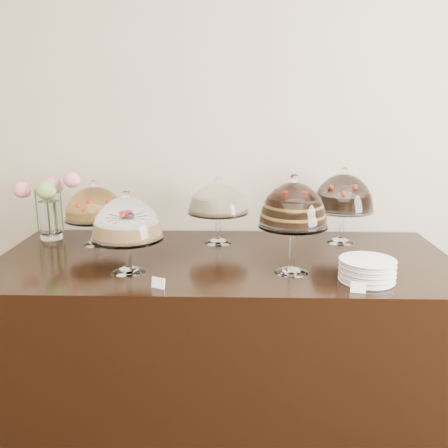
{
  "coord_description": "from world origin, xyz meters",
  "views": [
    {
      "loc": [
        -0.01,
        0.14,
        1.65
      ],
      "look_at": [
        -0.07,
        2.4,
        1.08
      ],
      "focal_mm": 40.0,
      "sensor_mm": 36.0,
      "label": 1
    }
  ],
  "objects_px": {
    "cake_stand_sugar_sponge": "(127,222)",
    "flower_vase": "(49,200)",
    "display_counter": "(224,342)",
    "cake_stand_dark_choco": "(343,195)",
    "plate_stack": "(367,270)",
    "cake_stand_cheesecake": "(218,201)",
    "cake_stand_fruit_tart": "(95,206)",
    "cake_stand_choco_layer": "(293,208)"
  },
  "relations": [
    {
      "from": "cake_stand_sugar_sponge",
      "to": "flower_vase",
      "type": "xyz_separation_m",
      "value": [
        -0.54,
        0.54,
        -0.01
      ]
    },
    {
      "from": "display_counter",
      "to": "cake_stand_dark_choco",
      "type": "bearing_deg",
      "value": 24.73
    },
    {
      "from": "flower_vase",
      "to": "plate_stack",
      "type": "distance_m",
      "value": 1.7
    },
    {
      "from": "plate_stack",
      "to": "cake_stand_sugar_sponge",
      "type": "bearing_deg",
      "value": 174.91
    },
    {
      "from": "display_counter",
      "to": "cake_stand_dark_choco",
      "type": "height_order",
      "value": "cake_stand_dark_choco"
    },
    {
      "from": "cake_stand_sugar_sponge",
      "to": "cake_stand_cheesecake",
      "type": "height_order",
      "value": "cake_stand_sugar_sponge"
    },
    {
      "from": "display_counter",
      "to": "cake_stand_fruit_tart",
      "type": "xyz_separation_m",
      "value": [
        -0.68,
        0.21,
        0.66
      ]
    },
    {
      "from": "flower_vase",
      "to": "display_counter",
      "type": "bearing_deg",
      "value": -18.39
    },
    {
      "from": "cake_stand_fruit_tart",
      "to": "flower_vase",
      "type": "distance_m",
      "value": 0.3
    },
    {
      "from": "cake_stand_choco_layer",
      "to": "cake_stand_fruit_tart",
      "type": "height_order",
      "value": "cake_stand_choco_layer"
    },
    {
      "from": "display_counter",
      "to": "cake_stand_cheesecake",
      "type": "xyz_separation_m",
      "value": [
        -0.04,
        0.26,
        0.68
      ]
    },
    {
      "from": "display_counter",
      "to": "cake_stand_dark_choco",
      "type": "distance_m",
      "value": 0.98
    },
    {
      "from": "cake_stand_dark_choco",
      "to": "plate_stack",
      "type": "bearing_deg",
      "value": -90.89
    },
    {
      "from": "plate_stack",
      "to": "cake_stand_dark_choco",
      "type": "bearing_deg",
      "value": 89.11
    },
    {
      "from": "cake_stand_choco_layer",
      "to": "plate_stack",
      "type": "xyz_separation_m",
      "value": [
        0.31,
        -0.1,
        -0.24
      ]
    },
    {
      "from": "cake_stand_fruit_tart",
      "to": "flower_vase",
      "type": "xyz_separation_m",
      "value": [
        -0.28,
        0.1,
        0.01
      ]
    },
    {
      "from": "cake_stand_choco_layer",
      "to": "cake_stand_dark_choco",
      "type": "xyz_separation_m",
      "value": [
        0.32,
        0.49,
        -0.04
      ]
    },
    {
      "from": "cake_stand_cheesecake",
      "to": "cake_stand_fruit_tart",
      "type": "distance_m",
      "value": 0.64
    },
    {
      "from": "cake_stand_sugar_sponge",
      "to": "cake_stand_dark_choco",
      "type": "distance_m",
      "value": 1.15
    },
    {
      "from": "display_counter",
      "to": "plate_stack",
      "type": "xyz_separation_m",
      "value": [
        0.61,
        -0.31,
        0.5
      ]
    },
    {
      "from": "cake_stand_sugar_sponge",
      "to": "cake_stand_choco_layer",
      "type": "relative_size",
      "value": 0.85
    },
    {
      "from": "cake_stand_sugar_sponge",
      "to": "cake_stand_fruit_tart",
      "type": "bearing_deg",
      "value": 121.51
    },
    {
      "from": "cake_stand_choco_layer",
      "to": "cake_stand_dark_choco",
      "type": "distance_m",
      "value": 0.58
    },
    {
      "from": "cake_stand_sugar_sponge",
      "to": "cake_stand_fruit_tart",
      "type": "relative_size",
      "value": 1.09
    },
    {
      "from": "cake_stand_sugar_sponge",
      "to": "cake_stand_choco_layer",
      "type": "distance_m",
      "value": 0.72
    },
    {
      "from": "cake_stand_fruit_tart",
      "to": "plate_stack",
      "type": "bearing_deg",
      "value": -22.01
    },
    {
      "from": "plate_stack",
      "to": "cake_stand_fruit_tart",
      "type": "bearing_deg",
      "value": 157.99
    },
    {
      "from": "cake_stand_choco_layer",
      "to": "cake_stand_cheesecake",
      "type": "relative_size",
      "value": 1.24
    },
    {
      "from": "flower_vase",
      "to": "cake_stand_fruit_tart",
      "type": "bearing_deg",
      "value": -20.6
    },
    {
      "from": "display_counter",
      "to": "cake_stand_choco_layer",
      "type": "relative_size",
      "value": 5.0
    },
    {
      "from": "display_counter",
      "to": "cake_stand_cheesecake",
      "type": "bearing_deg",
      "value": 98.71
    },
    {
      "from": "cake_stand_fruit_tart",
      "to": "plate_stack",
      "type": "height_order",
      "value": "cake_stand_fruit_tart"
    },
    {
      "from": "cake_stand_choco_layer",
      "to": "cake_stand_cheesecake",
      "type": "distance_m",
      "value": 0.58
    },
    {
      "from": "cake_stand_cheesecake",
      "to": "plate_stack",
      "type": "height_order",
      "value": "cake_stand_cheesecake"
    },
    {
      "from": "cake_stand_cheesecake",
      "to": "cake_stand_sugar_sponge",
      "type": "bearing_deg",
      "value": -128.65
    },
    {
      "from": "cake_stand_fruit_tart",
      "to": "cake_stand_dark_choco",
      "type": "bearing_deg",
      "value": 3.09
    },
    {
      "from": "cake_stand_dark_choco",
      "to": "flower_vase",
      "type": "xyz_separation_m",
      "value": [
        -1.58,
        0.03,
        -0.04
      ]
    },
    {
      "from": "flower_vase",
      "to": "cake_stand_sugar_sponge",
      "type": "bearing_deg",
      "value": -44.6
    },
    {
      "from": "display_counter",
      "to": "cake_stand_fruit_tart",
      "type": "bearing_deg",
      "value": 162.54
    },
    {
      "from": "cake_stand_cheesecake",
      "to": "cake_stand_dark_choco",
      "type": "height_order",
      "value": "cake_stand_dark_choco"
    },
    {
      "from": "cake_stand_fruit_tart",
      "to": "plate_stack",
      "type": "distance_m",
      "value": 1.4
    },
    {
      "from": "display_counter",
      "to": "cake_stand_fruit_tart",
      "type": "height_order",
      "value": "cake_stand_fruit_tart"
    }
  ]
}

